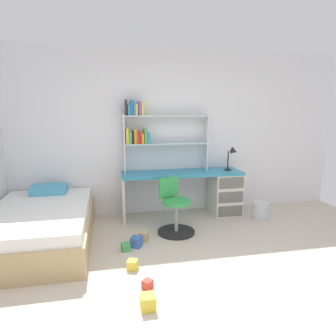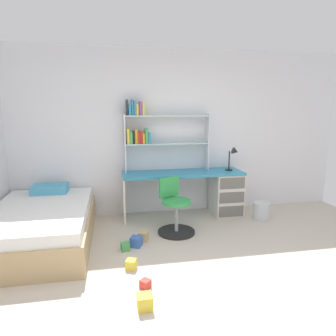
{
  "view_description": "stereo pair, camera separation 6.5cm",
  "coord_description": "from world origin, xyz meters",
  "px_view_note": "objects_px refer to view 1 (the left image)",
  "views": [
    {
      "loc": [
        -0.94,
        -2.26,
        1.7
      ],
      "look_at": [
        -0.19,
        1.52,
        0.94
      ],
      "focal_mm": 31.94,
      "sensor_mm": 36.0,
      "label": 1
    },
    {
      "loc": [
        -0.88,
        -2.27,
        1.7
      ],
      "look_at": [
        -0.19,
        1.52,
        0.94
      ],
      "focal_mm": 31.94,
      "sensor_mm": 36.0,
      "label": 2
    }
  ],
  "objects_px": {
    "desk": "(212,189)",
    "bed_platform": "(40,226)",
    "toy_block_red_4": "(148,284)",
    "toy_block_green_1": "(126,247)",
    "swivel_chair": "(175,212)",
    "toy_block_natural_2": "(143,236)",
    "toy_block_yellow_5": "(132,265)",
    "toy_block_yellow_3": "(148,302)",
    "toy_block_blue_0": "(136,242)",
    "waste_bin": "(260,210)",
    "desk_lamp": "(233,155)",
    "bookshelf_hutch": "(152,131)"
  },
  "relations": [
    {
      "from": "swivel_chair",
      "to": "desk_lamp",
      "type": "bearing_deg",
      "value": 28.69
    },
    {
      "from": "toy_block_green_1",
      "to": "toy_block_yellow_5",
      "type": "height_order",
      "value": "toy_block_yellow_5"
    },
    {
      "from": "desk_lamp",
      "to": "toy_block_natural_2",
      "type": "distance_m",
      "value": 1.97
    },
    {
      "from": "desk",
      "to": "bookshelf_hutch",
      "type": "bearing_deg",
      "value": 171.31
    },
    {
      "from": "toy_block_red_4",
      "to": "toy_block_green_1",
      "type": "bearing_deg",
      "value": 100.77
    },
    {
      "from": "toy_block_blue_0",
      "to": "waste_bin",
      "type": "bearing_deg",
      "value": 16.93
    },
    {
      "from": "desk",
      "to": "toy_block_red_4",
      "type": "distance_m",
      "value": 2.34
    },
    {
      "from": "desk_lamp",
      "to": "toy_block_blue_0",
      "type": "bearing_deg",
      "value": -150.33
    },
    {
      "from": "waste_bin",
      "to": "toy_block_green_1",
      "type": "distance_m",
      "value": 2.27
    },
    {
      "from": "swivel_chair",
      "to": "toy_block_red_4",
      "type": "bearing_deg",
      "value": -113.68
    },
    {
      "from": "swivel_chair",
      "to": "toy_block_natural_2",
      "type": "relative_size",
      "value": 6.08
    },
    {
      "from": "bed_platform",
      "to": "toy_block_yellow_3",
      "type": "height_order",
      "value": "bed_platform"
    },
    {
      "from": "toy_block_yellow_5",
      "to": "toy_block_red_4",
      "type": "bearing_deg",
      "value": -73.59
    },
    {
      "from": "desk",
      "to": "bed_platform",
      "type": "bearing_deg",
      "value": -165.13
    },
    {
      "from": "bookshelf_hutch",
      "to": "toy_block_yellow_5",
      "type": "bearing_deg",
      "value": -105.85
    },
    {
      "from": "toy_block_natural_2",
      "to": "toy_block_yellow_3",
      "type": "distance_m",
      "value": 1.38
    },
    {
      "from": "waste_bin",
      "to": "toy_block_red_4",
      "type": "height_order",
      "value": "waste_bin"
    },
    {
      "from": "toy_block_green_1",
      "to": "toy_block_natural_2",
      "type": "distance_m",
      "value": 0.34
    },
    {
      "from": "desk",
      "to": "toy_block_natural_2",
      "type": "relative_size",
      "value": 15.14
    },
    {
      "from": "bookshelf_hutch",
      "to": "bed_platform",
      "type": "bearing_deg",
      "value": -152.29
    },
    {
      "from": "desk",
      "to": "toy_block_red_4",
      "type": "xyz_separation_m",
      "value": [
        -1.32,
        -1.89,
        -0.37
      ]
    },
    {
      "from": "toy_block_yellow_5",
      "to": "toy_block_yellow_3",
      "type": "bearing_deg",
      "value": -83.64
    },
    {
      "from": "bookshelf_hutch",
      "to": "waste_bin",
      "type": "height_order",
      "value": "bookshelf_hutch"
    },
    {
      "from": "bookshelf_hutch",
      "to": "toy_block_natural_2",
      "type": "relative_size",
      "value": 10.63
    },
    {
      "from": "toy_block_yellow_3",
      "to": "toy_block_green_1",
      "type": "bearing_deg",
      "value": 96.1
    },
    {
      "from": "waste_bin",
      "to": "bookshelf_hutch",
      "type": "bearing_deg",
      "value": 162.76
    },
    {
      "from": "toy_block_yellow_3",
      "to": "waste_bin",
      "type": "bearing_deg",
      "value": 41.98
    },
    {
      "from": "waste_bin",
      "to": "toy_block_red_4",
      "type": "distance_m",
      "value": 2.52
    },
    {
      "from": "waste_bin",
      "to": "toy_block_red_4",
      "type": "xyz_separation_m",
      "value": [
        -2.0,
        -1.53,
        -0.09
      ]
    },
    {
      "from": "swivel_chair",
      "to": "bed_platform",
      "type": "bearing_deg",
      "value": -178.44
    },
    {
      "from": "bookshelf_hutch",
      "to": "toy_block_blue_0",
      "type": "bearing_deg",
      "value": -108.45
    },
    {
      "from": "toy_block_green_1",
      "to": "toy_block_natural_2",
      "type": "height_order",
      "value": "toy_block_natural_2"
    },
    {
      "from": "toy_block_red_4",
      "to": "toy_block_yellow_5",
      "type": "height_order",
      "value": "toy_block_yellow_5"
    },
    {
      "from": "bed_platform",
      "to": "toy_block_yellow_5",
      "type": "distance_m",
      "value": 1.39
    },
    {
      "from": "bookshelf_hutch",
      "to": "waste_bin",
      "type": "relative_size",
      "value": 5.02
    },
    {
      "from": "desk_lamp",
      "to": "swivel_chair",
      "type": "distance_m",
      "value": 1.41
    },
    {
      "from": "swivel_chair",
      "to": "toy_block_yellow_3",
      "type": "relative_size",
      "value": 5.9
    },
    {
      "from": "toy_block_blue_0",
      "to": "toy_block_yellow_5",
      "type": "xyz_separation_m",
      "value": [
        -0.09,
        -0.53,
        -0.01
      ]
    },
    {
      "from": "waste_bin",
      "to": "toy_block_yellow_3",
      "type": "height_order",
      "value": "waste_bin"
    },
    {
      "from": "bed_platform",
      "to": "waste_bin",
      "type": "height_order",
      "value": "bed_platform"
    },
    {
      "from": "bookshelf_hutch",
      "to": "toy_block_natural_2",
      "type": "bearing_deg",
      "value": -105.56
    },
    {
      "from": "desk_lamp",
      "to": "swivel_chair",
      "type": "relative_size",
      "value": 0.5
    },
    {
      "from": "toy_block_natural_2",
      "to": "swivel_chair",
      "type": "bearing_deg",
      "value": 22.85
    },
    {
      "from": "swivel_chair",
      "to": "waste_bin",
      "type": "relative_size",
      "value": 2.87
    },
    {
      "from": "toy_block_blue_0",
      "to": "toy_block_natural_2",
      "type": "distance_m",
      "value": 0.19
    },
    {
      "from": "desk",
      "to": "toy_block_natural_2",
      "type": "distance_m",
      "value": 1.53
    },
    {
      "from": "toy_block_green_1",
      "to": "toy_block_red_4",
      "type": "xyz_separation_m",
      "value": [
        0.16,
        -0.83,
        -0.01
      ]
    },
    {
      "from": "desk",
      "to": "toy_block_yellow_3",
      "type": "relative_size",
      "value": 14.71
    },
    {
      "from": "swivel_chair",
      "to": "toy_block_yellow_3",
      "type": "bearing_deg",
      "value": -110.71
    },
    {
      "from": "swivel_chair",
      "to": "toy_block_red_4",
      "type": "height_order",
      "value": "swivel_chair"
    }
  ]
}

